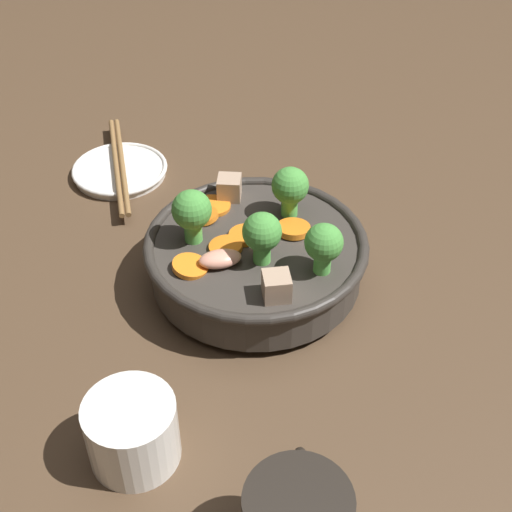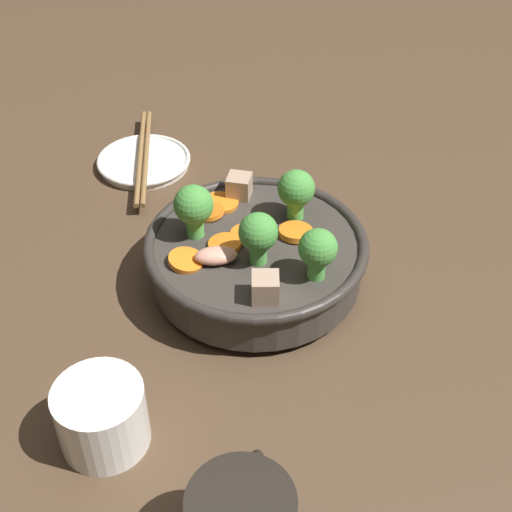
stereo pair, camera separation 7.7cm
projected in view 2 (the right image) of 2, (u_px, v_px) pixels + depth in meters
ground_plane at (256, 281)px, 0.80m from camera, size 3.00×3.00×0.00m
stirfry_bowl at (256, 253)px, 0.77m from camera, size 0.24×0.24×0.12m
side_saucer at (144, 161)px, 0.97m from camera, size 0.13×0.13×0.01m
tea_cup at (102, 416)px, 0.62m from camera, size 0.08×0.08×0.06m
chopsticks_pair at (143, 155)px, 0.97m from camera, size 0.23×0.08×0.01m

